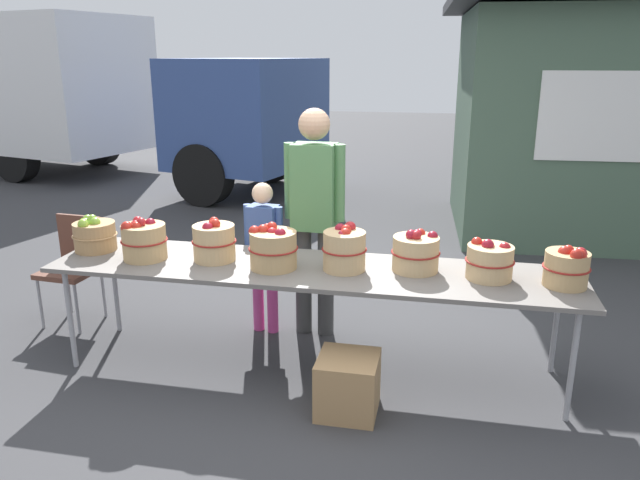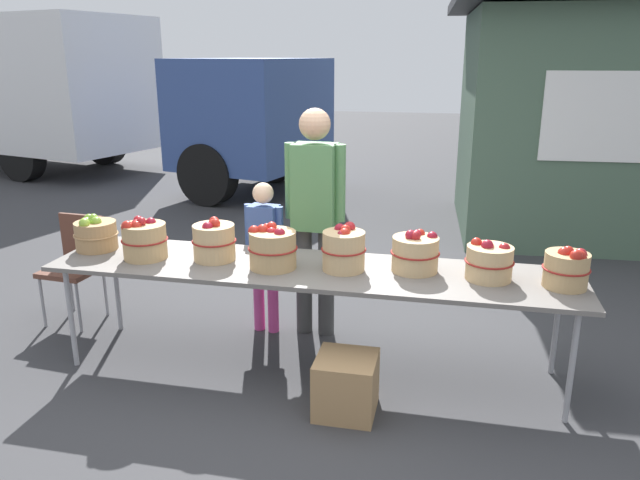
% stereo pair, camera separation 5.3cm
% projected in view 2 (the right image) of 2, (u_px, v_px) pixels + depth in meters
% --- Properties ---
extents(ground_plane, '(40.00, 40.00, 0.00)m').
position_uv_depth(ground_plane, '(311.00, 368.00, 4.26)').
color(ground_plane, '#38383A').
extents(market_table, '(3.50, 0.76, 0.75)m').
position_uv_depth(market_table, '(310.00, 272.00, 4.05)').
color(market_table, slate).
rests_on(market_table, ground).
extents(apple_basket_green_0, '(0.31, 0.31, 0.26)m').
position_uv_depth(apple_basket_green_0, '(95.00, 234.00, 4.39)').
color(apple_basket_green_0, '#A87F51').
rests_on(apple_basket_green_0, market_table).
extents(apple_basket_red_0, '(0.32, 0.32, 0.30)m').
position_uv_depth(apple_basket_red_0, '(144.00, 240.00, 4.19)').
color(apple_basket_red_0, tan).
rests_on(apple_basket_red_0, market_table).
extents(apple_basket_red_1, '(0.30, 0.30, 0.30)m').
position_uv_depth(apple_basket_red_1, '(214.00, 241.00, 4.16)').
color(apple_basket_red_1, tan).
rests_on(apple_basket_red_1, market_table).
extents(apple_basket_red_2, '(0.33, 0.33, 0.29)m').
position_uv_depth(apple_basket_red_2, '(272.00, 248.00, 4.00)').
color(apple_basket_red_2, tan).
rests_on(apple_basket_red_2, market_table).
extents(apple_basket_red_3, '(0.30, 0.30, 0.31)m').
position_uv_depth(apple_basket_red_3, '(344.00, 250.00, 3.95)').
color(apple_basket_red_3, tan).
rests_on(apple_basket_red_3, market_table).
extents(apple_basket_red_4, '(0.32, 0.32, 0.28)m').
position_uv_depth(apple_basket_red_4, '(415.00, 253.00, 3.94)').
color(apple_basket_red_4, tan).
rests_on(apple_basket_red_4, market_table).
extents(apple_basket_red_5, '(0.31, 0.31, 0.26)m').
position_uv_depth(apple_basket_red_5, '(489.00, 261.00, 3.80)').
color(apple_basket_red_5, tan).
rests_on(apple_basket_red_5, market_table).
extents(apple_basket_red_6, '(0.28, 0.28, 0.27)m').
position_uv_depth(apple_basket_red_6, '(567.00, 268.00, 3.66)').
color(apple_basket_red_6, tan).
rests_on(apple_basket_red_6, market_table).
extents(vendor_adult, '(0.46, 0.24, 1.74)m').
position_uv_depth(vendor_adult, '(315.00, 206.00, 4.53)').
color(vendor_adult, '#3F3F3F').
rests_on(vendor_adult, ground).
extents(child_customer, '(0.31, 0.18, 1.19)m').
position_uv_depth(child_customer, '(264.00, 246.00, 4.66)').
color(child_customer, '#CC3F8C').
rests_on(child_customer, ground).
extents(box_truck, '(7.99, 4.00, 2.75)m').
position_uv_depth(box_truck, '(79.00, 91.00, 10.78)').
color(box_truck, white).
rests_on(box_truck, ground).
extents(food_kiosk, '(3.65, 3.09, 2.74)m').
position_uv_depth(food_kiosk, '(595.00, 117.00, 7.26)').
color(food_kiosk, '#47604C').
rests_on(food_kiosk, ground).
extents(folding_chair, '(0.43, 0.43, 0.86)m').
position_uv_depth(folding_chair, '(76.00, 260.00, 4.94)').
color(folding_chair, brown).
rests_on(folding_chair, ground).
extents(produce_crate, '(0.36, 0.36, 0.36)m').
position_uv_depth(produce_crate, '(346.00, 385.00, 3.70)').
color(produce_crate, '#A87F51').
rests_on(produce_crate, ground).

